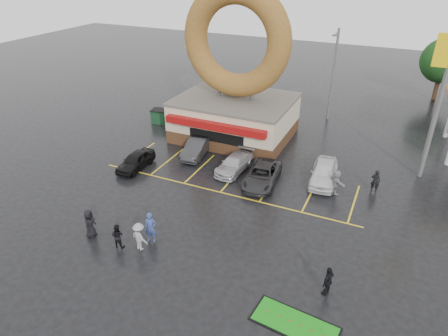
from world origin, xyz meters
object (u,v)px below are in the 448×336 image
at_px(person_blue, 151,228).
at_px(putting_green, 295,324).
at_px(streetlight_mid, 333,73).
at_px(car_grey, 262,175).
at_px(streetlight_left, 201,61).
at_px(person_cameraman, 328,281).
at_px(car_black, 136,161).
at_px(car_dgrey, 197,147).
at_px(dumpster, 161,117).
at_px(car_silver, 235,164).
at_px(donut_shop, 235,90).
at_px(shell_sign, 444,83).
at_px(car_white, 324,173).

relative_size(person_blue, putting_green, 0.47).
bearing_deg(streetlight_mid, putting_green, -81.25).
bearing_deg(putting_green, car_grey, 116.83).
relative_size(streetlight_left, person_cameraman, 5.31).
distance_m(car_black, putting_green, 18.39).
xyz_separation_m(car_dgrey, dumpster, (-6.68, 4.91, -0.07)).
relative_size(streetlight_mid, car_grey, 1.85).
bearing_deg(car_silver, putting_green, -49.98).
bearing_deg(donut_shop, shell_sign, -3.47).
bearing_deg(car_white, streetlight_left, 138.26).
relative_size(car_silver, car_grey, 0.88).
bearing_deg(car_grey, dumpster, 146.29).
height_order(donut_shop, car_grey, donut_shop).
bearing_deg(car_grey, car_black, -174.26).
distance_m(car_grey, putting_green, 12.93).
height_order(car_black, car_dgrey, car_dgrey).
height_order(streetlight_mid, car_black, streetlight_mid).
bearing_deg(streetlight_left, car_dgrey, -64.51).
bearing_deg(streetlight_mid, person_cameraman, -78.23).
height_order(streetlight_mid, person_blue, streetlight_mid).
height_order(donut_shop, car_white, donut_shop).
height_order(dumpster, putting_green, dumpster).
bearing_deg(person_blue, car_white, 39.97).
height_order(donut_shop, shell_sign, donut_shop).
distance_m(streetlight_left, car_dgrey, 13.81).
height_order(car_dgrey, person_blue, person_blue).
xyz_separation_m(shell_sign, car_dgrey, (-17.32, -4.00, -6.66)).
bearing_deg(person_cameraman, donut_shop, -125.80).
height_order(car_black, putting_green, car_black).
bearing_deg(person_blue, car_dgrey, 89.14).
bearing_deg(streetlight_left, car_grey, -48.82).
xyz_separation_m(car_dgrey, putting_green, (12.40, -13.62, -0.69)).
distance_m(streetlight_mid, car_silver, 15.35).
xyz_separation_m(car_dgrey, car_grey, (6.57, -2.09, -0.04)).
distance_m(streetlight_mid, car_white, 13.73).
distance_m(car_black, car_grey, 10.11).
relative_size(streetlight_left, car_dgrey, 2.06).
bearing_deg(streetlight_mid, car_white, -79.51).
distance_m(donut_shop, car_white, 11.25).
xyz_separation_m(donut_shop, car_black, (-4.65, -9.09, -3.80)).
bearing_deg(car_silver, car_grey, -12.92).
distance_m(car_white, person_cameraman, 11.39).
bearing_deg(dumpster, streetlight_left, 71.71).
relative_size(person_blue, person_cameraman, 1.16).
bearing_deg(car_silver, donut_shop, 119.07).
bearing_deg(car_silver, streetlight_mid, 78.73).
bearing_deg(person_blue, putting_green, -29.22).
xyz_separation_m(streetlight_mid, car_silver, (-4.35, -14.12, -4.16)).
xyz_separation_m(shell_sign, person_blue, (-14.41, -15.27, -6.39)).
bearing_deg(person_cameraman, person_blue, -71.56).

